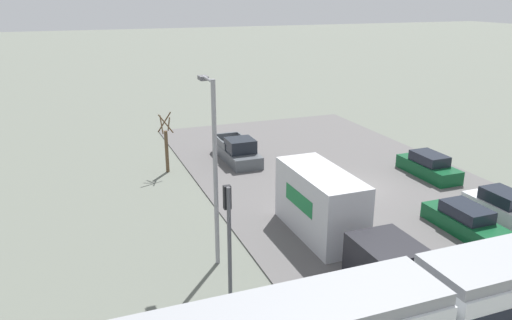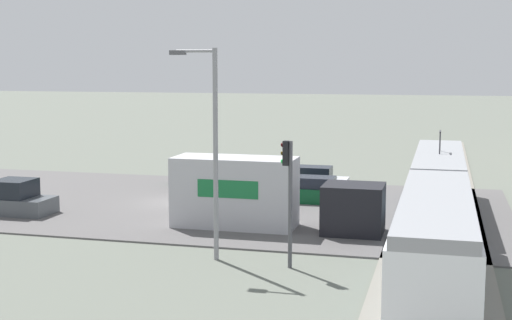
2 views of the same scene
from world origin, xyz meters
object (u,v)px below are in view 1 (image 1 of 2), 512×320
Objects in this scene: sedan_car_1 at (502,207)px; street_tree at (166,146)px; traffic_light_pole at (229,229)px; street_lamp_near_crossing at (214,162)px; box_truck at (333,216)px; sedan_car_2 at (465,221)px; pickup_truck at (237,151)px; light_rail_tram at (429,317)px; sedan_car_0 at (428,166)px.

street_tree is at bearing -42.50° from sedan_car_1.
traffic_light_pole is 0.58× the size of street_lamp_near_crossing.
sedan_car_2 is (-7.16, 1.16, -0.96)m from box_truck.
pickup_truck is 1.31× the size of sedan_car_1.
pickup_truck is at bearing -112.73° from street_lamp_near_crossing.
sedan_car_1 is 16.52m from street_lamp_near_crossing.
pickup_truck is at bearing -92.30° from light_rail_tram.
box_truck is 7.31m from sedan_car_2.
light_rail_tram is 6.11× the size of street_tree.
street_tree is (15.61, -14.31, 1.18)m from sedan_car_1.
sedan_car_1 is at bearing -173.14° from traffic_light_pole.
pickup_truck is 15.20m from street_lamp_near_crossing.
street_lamp_near_crossing is (0.32, 13.01, 2.98)m from street_tree.
street_tree is (5.33, 0.48, 1.16)m from pickup_truck.
sedan_car_2 is 0.56× the size of street_lamp_near_crossing.
sedan_car_1 is 0.90× the size of sedan_car_2.
traffic_light_pole is (17.13, 9.02, 2.52)m from sedan_car_0.
traffic_light_pole is at bearing 70.10° from pickup_truck.
traffic_light_pole is (6.13, 2.57, 1.61)m from box_truck.
traffic_light_pole is at bearing -47.08° from light_rail_tram.
sedan_car_2 is at bearing 130.17° from street_tree.
street_lamp_near_crossing is (15.94, -1.30, 4.15)m from sedan_car_1.
street_tree is (12.55, -14.87, 1.24)m from sedan_car_2.
sedan_car_0 is 18.16m from street_lamp_near_crossing.
light_rail_tram is 5.39× the size of sedan_car_2.
box_truck reaches higher than sedan_car_2.
traffic_light_pole reaches higher than box_truck.
sedan_car_0 reaches higher than sedan_car_2.
sedan_car_1 is 3.12m from sedan_car_2.
traffic_light_pole reaches higher than sedan_car_1.
pickup_truck is at bearing -55.17° from sedan_car_1.
street_lamp_near_crossing is at bearing 18.99° from sedan_car_0.
sedan_car_2 is (-8.12, -6.97, -0.98)m from light_rail_tram.
pickup_truck is at bearing -109.90° from traffic_light_pole.
box_truck is at bearing 30.37° from sedan_car_0.
traffic_light_pole reaches higher than sedan_car_0.
traffic_light_pole is 16.35m from street_tree.
light_rail_tram is 3.02× the size of street_lamp_near_crossing.
sedan_car_1 is at bearing 124.83° from pickup_truck.
light_rail_tram is 6.00× the size of sedan_car_1.
box_truck is at bearing -96.75° from light_rail_tram.
pickup_truck is 5.47m from street_tree.
light_rail_tram reaches higher than sedan_car_0.
sedan_car_1 is (-10.29, 14.79, -0.02)m from pickup_truck.
light_rail_tram is at bearing 50.63° from sedan_car_0.
street_tree is at bearing 5.10° from pickup_truck.
pickup_truck reaches higher than sedan_car_1.
street_tree reaches higher than sedan_car_0.
street_lamp_near_crossing reaches higher than sedan_car_2.
street_lamp_near_crossing is at bearing 88.58° from street_tree.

